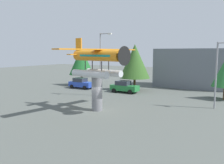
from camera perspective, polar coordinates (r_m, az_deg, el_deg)
ground_plane at (r=25.08m, az=-3.59°, el=-6.77°), size 140.00×140.00×0.00m
display_pedestal at (r=24.71m, az=-3.62°, el=-2.79°), size 1.10×1.10×3.54m
floatplane_monument at (r=24.25m, az=-3.47°, el=5.21°), size 7.14×10.42×4.00m
car_near_blue at (r=39.96m, az=-7.41°, el=-0.28°), size 4.20×2.02×1.76m
car_mid_green at (r=35.68m, az=2.94°, el=-1.13°), size 4.20×2.02×1.76m
streetlight_primary at (r=32.60m, az=-2.49°, el=5.25°), size 1.84×0.28×8.58m
streetlight_secondary at (r=27.46m, az=24.15°, el=2.64°), size 1.84×0.28×7.09m
storefront_building at (r=43.08m, az=18.60°, el=3.18°), size 11.91×5.99×6.59m
tree_west at (r=43.43m, az=-7.33°, el=5.03°), size 4.45×4.45×6.92m
tree_east at (r=37.51m, az=5.48°, el=4.98°), size 4.76×4.76×7.26m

